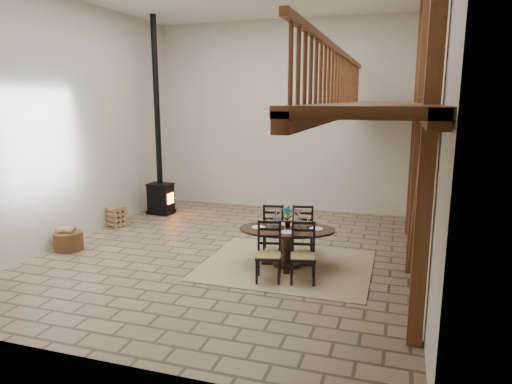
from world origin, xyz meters
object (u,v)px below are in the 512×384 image
(log_basket, at_px, (69,240))
(wood_stove, at_px, (160,171))
(log_stack, at_px, (116,216))
(dining_table, at_px, (287,244))

(log_basket, bearing_deg, wood_stove, 84.73)
(log_stack, bearing_deg, wood_stove, 74.43)
(log_stack, bearing_deg, dining_table, -16.50)
(wood_stove, height_order, log_stack, wood_stove)
(dining_table, height_order, log_basket, dining_table)
(log_basket, height_order, log_stack, log_stack)
(wood_stove, distance_m, log_stack, 1.73)
(wood_stove, xyz_separation_m, log_basket, (-0.30, -3.20, -0.93))
(dining_table, distance_m, log_stack, 4.68)
(log_basket, bearing_deg, dining_table, 5.89)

